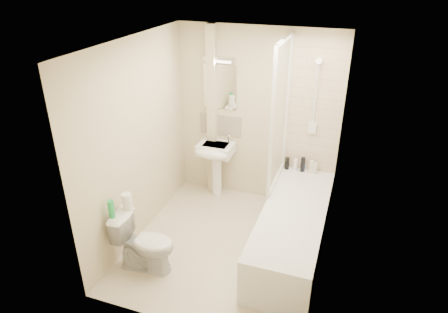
% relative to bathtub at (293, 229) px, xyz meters
% --- Properties ---
extents(floor, '(2.50, 2.50, 0.00)m').
position_rel_bathtub_xyz_m(floor, '(-0.75, -0.20, -0.29)').
color(floor, beige).
rests_on(floor, ground).
extents(wall_back, '(2.20, 0.02, 2.40)m').
position_rel_bathtub_xyz_m(wall_back, '(-0.75, 1.05, 0.91)').
color(wall_back, beige).
rests_on(wall_back, ground).
extents(wall_left, '(0.02, 2.50, 2.40)m').
position_rel_bathtub_xyz_m(wall_left, '(-1.85, -0.20, 0.91)').
color(wall_left, beige).
rests_on(wall_left, ground).
extents(wall_right, '(0.02, 2.50, 2.40)m').
position_rel_bathtub_xyz_m(wall_right, '(0.35, -0.20, 0.91)').
color(wall_right, beige).
rests_on(wall_right, ground).
extents(ceiling, '(2.20, 2.50, 0.02)m').
position_rel_bathtub_xyz_m(ceiling, '(-0.75, -0.20, 2.11)').
color(ceiling, white).
rests_on(ceiling, wall_back).
extents(tile_back, '(0.70, 0.01, 1.75)m').
position_rel_bathtub_xyz_m(tile_back, '(0.00, 1.04, 1.14)').
color(tile_back, beige).
rests_on(tile_back, wall_back).
extents(tile_right, '(0.01, 2.10, 1.75)m').
position_rel_bathtub_xyz_m(tile_right, '(0.34, 0.00, 1.14)').
color(tile_right, beige).
rests_on(tile_right, wall_right).
extents(pipe_boxing, '(0.12, 0.12, 2.40)m').
position_rel_bathtub_xyz_m(pipe_boxing, '(-1.37, 0.99, 0.91)').
color(pipe_boxing, beige).
rests_on(pipe_boxing, ground).
extents(splashback, '(0.60, 0.02, 0.30)m').
position_rel_bathtub_xyz_m(splashback, '(-1.27, 1.04, 0.74)').
color(splashback, beige).
rests_on(splashback, wall_back).
extents(mirror, '(0.46, 0.01, 0.60)m').
position_rel_bathtub_xyz_m(mirror, '(-1.27, 1.04, 1.29)').
color(mirror, white).
rests_on(mirror, wall_back).
extents(strip_light, '(0.42, 0.07, 0.07)m').
position_rel_bathtub_xyz_m(strip_light, '(-1.27, 1.02, 1.66)').
color(strip_light, silver).
rests_on(strip_light, wall_back).
extents(bathtub, '(0.70, 2.10, 0.55)m').
position_rel_bathtub_xyz_m(bathtub, '(0.00, 0.00, 0.00)').
color(bathtub, white).
rests_on(bathtub, ground).
extents(shower_screen, '(0.04, 0.92, 1.80)m').
position_rel_bathtub_xyz_m(shower_screen, '(-0.35, 0.60, 1.16)').
color(shower_screen, white).
rests_on(shower_screen, bathtub).
extents(shower_fixture, '(0.10, 0.16, 0.99)m').
position_rel_bathtub_xyz_m(shower_fixture, '(-0.00, 0.99, 1.26)').
color(shower_fixture, white).
rests_on(shower_fixture, wall_back).
extents(pedestal_sink, '(0.48, 0.46, 0.93)m').
position_rel_bathtub_xyz_m(pedestal_sink, '(-1.27, 0.81, 0.36)').
color(pedestal_sink, white).
rests_on(pedestal_sink, ground).
extents(bottle_black_a, '(0.06, 0.06, 0.17)m').
position_rel_bathtub_xyz_m(bottle_black_a, '(-0.28, 0.96, 0.34)').
color(bottle_black_a, black).
rests_on(bottle_black_a, bathtub).
extents(bottle_white_a, '(0.05, 0.05, 0.16)m').
position_rel_bathtub_xyz_m(bottle_white_a, '(-0.17, 0.96, 0.34)').
color(bottle_white_a, white).
rests_on(bottle_white_a, bathtub).
extents(bottle_black_b, '(0.06, 0.06, 0.20)m').
position_rel_bathtub_xyz_m(bottle_black_b, '(-0.07, 0.96, 0.36)').
color(bottle_black_b, black).
rests_on(bottle_black_b, bathtub).
extents(bottle_blue, '(0.05, 0.05, 0.13)m').
position_rel_bathtub_xyz_m(bottle_blue, '(-0.06, 0.96, 0.32)').
color(bottle_blue, navy).
rests_on(bottle_blue, bathtub).
extents(bottle_cream, '(0.06, 0.06, 0.17)m').
position_rel_bathtub_xyz_m(bottle_cream, '(0.05, 0.96, 0.35)').
color(bottle_cream, beige).
rests_on(bottle_cream, bathtub).
extents(bottle_white_b, '(0.06, 0.06, 0.15)m').
position_rel_bathtub_xyz_m(bottle_white_b, '(0.10, 0.96, 0.34)').
color(bottle_white_b, silver).
rests_on(bottle_white_b, bathtub).
extents(toilet, '(0.46, 0.71, 0.67)m').
position_rel_bathtub_xyz_m(toilet, '(-1.47, -0.85, 0.05)').
color(toilet, white).
rests_on(toilet, ground).
extents(toilet_roll_lower, '(0.11, 0.11, 0.10)m').
position_rel_bathtub_xyz_m(toilet_roll_lower, '(-1.70, -0.75, 0.43)').
color(toilet_roll_lower, white).
rests_on(toilet_roll_lower, toilet).
extents(toilet_roll_upper, '(0.11, 0.11, 0.09)m').
position_rel_bathtub_xyz_m(toilet_roll_upper, '(-1.69, -0.77, 0.53)').
color(toilet_roll_upper, white).
rests_on(toilet_roll_upper, toilet_roll_lower).
extents(green_bottle, '(0.07, 0.07, 0.20)m').
position_rel_bathtub_xyz_m(green_bottle, '(-1.77, -0.95, 0.48)').
color(green_bottle, green).
rests_on(green_bottle, toilet).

